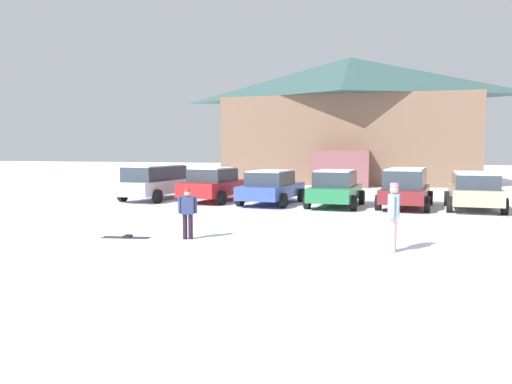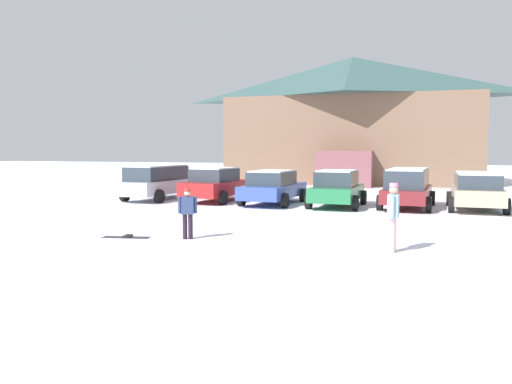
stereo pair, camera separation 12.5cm
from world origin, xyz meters
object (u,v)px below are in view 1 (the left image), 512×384
(parked_red_sedan, at_px, (214,184))
(parked_beige_suv, at_px, (474,189))
(skier_teen_in_navy_coat, at_px, (188,211))
(pair_of_skis, at_px, (126,237))
(parked_blue_hatchback, at_px, (271,187))
(ski_lodge, at_px, (349,119))
(parked_green_coupe, at_px, (335,188))
(parked_maroon_van, at_px, (406,186))
(parked_silver_wagon, at_px, (156,181))
(skier_adult_in_blue_parka, at_px, (394,213))

(parked_red_sedan, xyz_separation_m, parked_beige_suv, (11.41, 0.27, 0.02))
(skier_teen_in_navy_coat, xyz_separation_m, pair_of_skis, (-1.72, -0.37, -0.77))
(parked_red_sedan, relative_size, parked_blue_hatchback, 0.95)
(ski_lodge, bearing_deg, parked_green_coupe, -84.28)
(ski_lodge, bearing_deg, parked_maroon_van, -74.03)
(parked_blue_hatchback, xyz_separation_m, parked_green_coupe, (2.92, -0.14, 0.02))
(parked_silver_wagon, height_order, skier_adult_in_blue_parka, parked_silver_wagon)
(ski_lodge, relative_size, parked_beige_suv, 4.29)
(parked_maroon_van, bearing_deg, parked_blue_hatchback, -175.59)
(parked_red_sedan, xyz_separation_m, parked_blue_hatchback, (2.91, -0.27, -0.04))
(ski_lodge, xyz_separation_m, parked_blue_hatchback, (-1.28, -16.29, -3.93))
(parked_blue_hatchback, distance_m, parked_maroon_van, 5.83)
(parked_maroon_van, bearing_deg, parked_red_sedan, -178.85)
(skier_adult_in_blue_parka, relative_size, skier_teen_in_navy_coat, 1.19)
(parked_beige_suv, bearing_deg, parked_silver_wagon, -178.51)
(skier_teen_in_navy_coat, bearing_deg, ski_lodge, 87.80)
(parked_silver_wagon, bearing_deg, skier_teen_in_navy_coat, -56.31)
(parked_maroon_van, relative_size, skier_adult_in_blue_parka, 2.82)
(parked_maroon_van, distance_m, skier_teen_in_navy_coat, 11.15)
(ski_lodge, height_order, skier_adult_in_blue_parka, ski_lodge)
(parked_green_coupe, bearing_deg, skier_teen_in_navy_coat, -106.09)
(parked_blue_hatchback, distance_m, pair_of_skis, 9.75)
(parked_green_coupe, height_order, skier_adult_in_blue_parka, skier_adult_in_blue_parka)
(parked_maroon_van, relative_size, parked_beige_suv, 1.09)
(ski_lodge, height_order, pair_of_skis, ski_lodge)
(parked_silver_wagon, bearing_deg, parked_beige_suv, 1.49)
(ski_lodge, xyz_separation_m, skier_teen_in_navy_coat, (-0.98, -25.54, -3.93))
(parked_maroon_van, xyz_separation_m, pair_of_skis, (-7.23, -10.06, -0.88))
(parked_silver_wagon, height_order, parked_green_coupe, parked_silver_wagon)
(skier_teen_in_navy_coat, bearing_deg, parked_silver_wagon, 123.69)
(parked_green_coupe, distance_m, skier_adult_in_blue_parka, 9.56)
(parked_blue_hatchback, relative_size, parked_green_coupe, 1.11)
(parked_silver_wagon, height_order, parked_red_sedan, parked_silver_wagon)
(ski_lodge, distance_m, skier_adult_in_blue_parka, 26.22)
(parked_silver_wagon, bearing_deg, parked_red_sedan, 1.94)
(ski_lodge, bearing_deg, pair_of_skis, -95.95)
(ski_lodge, xyz_separation_m, parked_silver_wagon, (-7.26, -16.12, -3.81))
(parked_red_sedan, bearing_deg, parked_green_coupe, -4.06)
(parked_silver_wagon, xyz_separation_m, skier_teen_in_navy_coat, (6.28, -9.42, -0.12))
(pair_of_skis, bearing_deg, ski_lodge, 84.05)
(parked_maroon_van, relative_size, skier_teen_in_navy_coat, 3.34)
(skier_adult_in_blue_parka, bearing_deg, pair_of_skis, -177.24)
(parked_blue_hatchback, xyz_separation_m, skier_adult_in_blue_parka, (5.76, -9.27, 0.16))
(parked_green_coupe, xyz_separation_m, skier_teen_in_navy_coat, (-2.63, -9.11, -0.01))
(parked_maroon_van, height_order, skier_teen_in_navy_coat, parked_maroon_van)
(parked_silver_wagon, relative_size, parked_maroon_van, 1.01)
(ski_lodge, distance_m, parked_silver_wagon, 18.08)
(skier_adult_in_blue_parka, bearing_deg, parked_silver_wagon, 141.21)
(parked_blue_hatchback, height_order, skier_teen_in_navy_coat, parked_blue_hatchback)
(parked_silver_wagon, xyz_separation_m, parked_beige_suv, (14.48, 0.38, -0.07))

